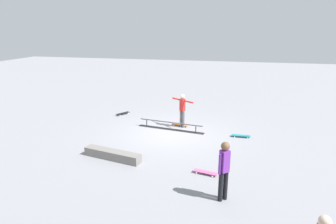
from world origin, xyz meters
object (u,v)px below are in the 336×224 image
(skate_ledge, at_px, (112,155))
(bystander_purple_shirt, at_px, (224,168))
(loose_skateboard_black, at_px, (123,113))
(loose_skateboard_pink, at_px, (205,172))
(grind_rail, at_px, (170,126))
(skateboard_main, at_px, (180,125))
(loose_skateboard_teal, at_px, (241,136))
(skater_main, at_px, (182,108))

(skate_ledge, xyz_separation_m, bystander_purple_shirt, (-4.08, 1.75, 0.82))
(skate_ledge, relative_size, loose_skateboard_black, 2.89)
(loose_skateboard_pink, bearing_deg, loose_skateboard_black, -36.53)
(loose_skateboard_pink, bearing_deg, bystander_purple_shirt, 126.03)
(skate_ledge, distance_m, bystander_purple_shirt, 4.51)
(skate_ledge, distance_m, loose_skateboard_black, 5.65)
(grind_rail, relative_size, loose_skateboard_black, 4.18)
(grind_rail, bearing_deg, skateboard_main, -111.31)
(bystander_purple_shirt, xyz_separation_m, loose_skateboard_pink, (0.63, -1.37, -0.91))
(loose_skateboard_teal, bearing_deg, skater_main, 164.92)
(bystander_purple_shirt, height_order, loose_skateboard_teal, bystander_purple_shirt)
(bystander_purple_shirt, xyz_separation_m, loose_skateboard_teal, (-0.51, -5.09, -0.91))
(skate_ledge, bearing_deg, bystander_purple_shirt, 156.71)
(grind_rail, bearing_deg, skater_main, -127.14)
(loose_skateboard_pink, height_order, loose_skateboard_teal, same)
(grind_rail, xyz_separation_m, bystander_purple_shirt, (-2.73, 5.36, 0.82))
(skate_ledge, distance_m, skater_main, 4.53)
(skate_ledge, distance_m, loose_skateboard_teal, 5.67)
(skate_ledge, height_order, loose_skateboard_pink, skate_ledge)
(skater_main, relative_size, skateboard_main, 1.97)
(skater_main, relative_size, bystander_purple_shirt, 0.94)
(bystander_purple_shirt, distance_m, loose_skateboard_teal, 5.20)
(skateboard_main, bearing_deg, skate_ledge, -97.35)
(bystander_purple_shirt, bearing_deg, loose_skateboard_teal, -139.10)
(skater_main, relative_size, loose_skateboard_pink, 1.97)
(grind_rail, height_order, skate_ledge, grind_rail)
(loose_skateboard_teal, bearing_deg, bystander_purple_shirt, -95.94)
(skate_ledge, bearing_deg, skateboard_main, -111.89)
(skateboard_main, xyz_separation_m, bystander_purple_shirt, (-2.39, 5.95, 0.91))
(loose_skateboard_pink, distance_m, loose_skateboard_teal, 3.89)
(skater_main, xyz_separation_m, loose_skateboard_teal, (-2.76, 0.73, -0.87))
(loose_skateboard_pink, relative_size, loose_skateboard_black, 1.06)
(grind_rail, distance_m, skater_main, 1.03)
(skateboard_main, distance_m, loose_skateboard_teal, 3.02)
(grind_rail, distance_m, skate_ledge, 3.85)
(loose_skateboard_pink, height_order, loose_skateboard_black, same)
(skateboard_main, distance_m, loose_skateboard_black, 3.64)
(grind_rail, xyz_separation_m, skateboard_main, (-0.33, -0.59, -0.09))
(loose_skateboard_black, bearing_deg, skater_main, 103.41)
(grind_rail, height_order, skateboard_main, grind_rail)
(skater_main, xyz_separation_m, skateboard_main, (0.14, -0.13, -0.87))
(skate_ledge, relative_size, loose_skateboard_teal, 2.81)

